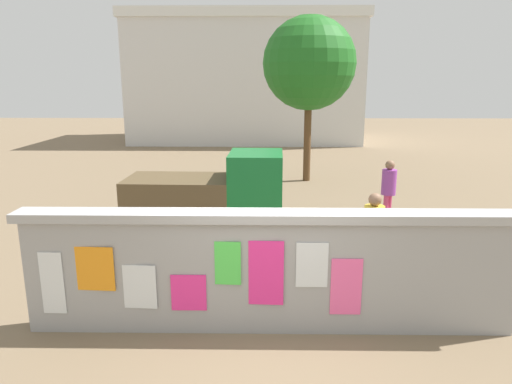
# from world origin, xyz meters

# --- Properties ---
(ground) EXTENTS (60.00, 60.00, 0.00)m
(ground) POSITION_xyz_m (0.00, 8.00, 0.00)
(ground) COLOR #7A664C
(poster_wall) EXTENTS (6.90, 0.42, 1.73)m
(poster_wall) POSITION_xyz_m (-0.01, -0.00, 0.89)
(poster_wall) COLOR #9A9A9A
(poster_wall) RESTS_ON ground
(auto_rickshaw_truck) EXTENTS (3.64, 1.61, 1.85)m
(auto_rickshaw_truck) POSITION_xyz_m (-1.25, 4.48, 0.90)
(auto_rickshaw_truck) COLOR black
(auto_rickshaw_truck) RESTS_ON ground
(motorcycle) EXTENTS (1.90, 0.56, 0.87)m
(motorcycle) POSITION_xyz_m (2.74, 2.80, 0.46)
(motorcycle) COLOR black
(motorcycle) RESTS_ON ground
(bicycle_near) EXTENTS (1.67, 0.55, 0.95)m
(bicycle_near) POSITION_xyz_m (-0.26, 1.31, 0.36)
(bicycle_near) COLOR black
(bicycle_near) RESTS_ON ground
(bicycle_far) EXTENTS (1.71, 0.44, 0.95)m
(bicycle_far) POSITION_xyz_m (-2.36, 1.08, 0.36)
(bicycle_far) COLOR black
(bicycle_far) RESTS_ON ground
(person_walking) EXTENTS (0.43, 0.43, 1.62)m
(person_walking) POSITION_xyz_m (1.77, 1.52, 0.99)
(person_walking) COLOR #BF6626
(person_walking) RESTS_ON ground
(person_bystander) EXTENTS (0.48, 0.48, 1.62)m
(person_bystander) POSITION_xyz_m (2.88, 4.78, 0.99)
(person_bystander) COLOR #D83F72
(person_bystander) RESTS_ON ground
(tree_roadside) EXTENTS (3.11, 3.11, 5.55)m
(tree_roadside) POSITION_xyz_m (1.44, 10.09, 3.98)
(tree_roadside) COLOR brown
(tree_roadside) RESTS_ON ground
(building_background) EXTENTS (12.98, 6.91, 7.06)m
(building_background) POSITION_xyz_m (-1.11, 21.89, 3.55)
(building_background) COLOR silver
(building_background) RESTS_ON ground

